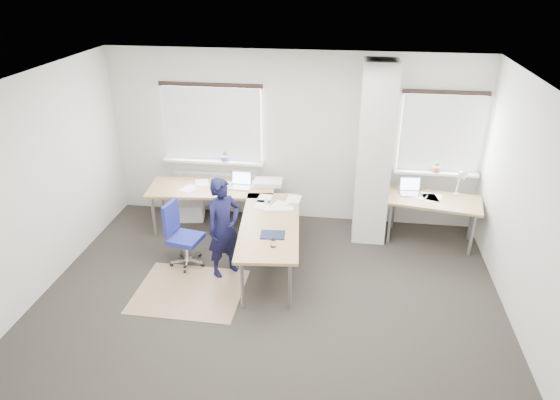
# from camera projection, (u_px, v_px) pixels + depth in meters

# --- Properties ---
(ground) EXTENTS (6.00, 6.00, 0.00)m
(ground) POSITION_uv_depth(u_px,v_px,m) (268.00, 303.00, 6.44)
(ground) COLOR #292521
(ground) RESTS_ON ground
(room_shell) EXTENTS (6.04, 5.04, 2.82)m
(room_shell) POSITION_uv_depth(u_px,v_px,m) (287.00, 165.00, 6.07)
(room_shell) COLOR beige
(room_shell) RESTS_ON ground
(floor_mat) EXTENTS (1.42, 1.20, 0.01)m
(floor_mat) POSITION_uv_depth(u_px,v_px,m) (190.00, 291.00, 6.68)
(floor_mat) COLOR #947151
(floor_mat) RESTS_ON ground
(white_crate) EXTENTS (0.54, 0.42, 0.29)m
(white_crate) POSITION_uv_depth(u_px,v_px,m) (189.00, 211.00, 8.51)
(white_crate) COLOR white
(white_crate) RESTS_ON ground
(desk_main) EXTENTS (2.65, 2.63, 0.96)m
(desk_main) POSITION_uv_depth(u_px,v_px,m) (242.00, 206.00, 7.45)
(desk_main) COLOR brown
(desk_main) RESTS_ON ground
(desk_side) EXTENTS (1.50, 0.93, 1.22)m
(desk_side) POSITION_uv_depth(u_px,v_px,m) (434.00, 201.00, 7.60)
(desk_side) COLOR brown
(desk_side) RESTS_ON ground
(task_chair) EXTENTS (0.53, 0.52, 0.96)m
(task_chair) POSITION_uv_depth(u_px,v_px,m) (185.00, 248.00, 7.18)
(task_chair) COLOR navy
(task_chair) RESTS_ON ground
(person) EXTENTS (0.61, 0.62, 1.44)m
(person) POSITION_uv_depth(u_px,v_px,m) (224.00, 227.00, 6.78)
(person) COLOR black
(person) RESTS_ON ground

